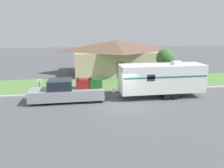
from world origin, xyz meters
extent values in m
plane|color=#515456|center=(0.00, 0.00, 0.00)|extent=(120.00, 120.00, 0.00)
cube|color=#ADADA8|center=(0.00, 3.75, 0.07)|extent=(80.00, 0.30, 0.14)
cube|color=#568442|center=(0.00, 7.40, 0.01)|extent=(80.00, 7.00, 0.03)
cube|color=tan|center=(1.74, 13.75, 1.57)|extent=(11.40, 7.71, 3.15)
pyramid|color=brown|center=(1.74, 13.75, 3.87)|extent=(12.31, 8.33, 1.44)
cube|color=#4C3828|center=(1.74, 9.92, 1.05)|extent=(1.00, 0.06, 2.10)
cylinder|color=black|center=(-6.75, 0.78, 0.42)|extent=(0.84, 0.28, 0.84)
cylinder|color=black|center=(-6.75, 2.45, 0.42)|extent=(0.84, 0.28, 0.84)
cylinder|color=black|center=(-2.60, 0.78, 0.42)|extent=(0.84, 0.28, 0.84)
cylinder|color=black|center=(-2.60, 2.45, 0.42)|extent=(0.84, 0.28, 0.84)
cube|color=gray|center=(-5.84, 1.62, 0.68)|extent=(3.83, 2.03, 0.90)
cube|color=#19232D|center=(-5.15, 1.62, 1.54)|extent=(1.99, 1.87, 0.82)
cube|color=gray|center=(-2.70, 1.62, 0.68)|extent=(2.46, 2.03, 0.90)
cube|color=#333333|center=(-1.41, 1.62, 0.35)|extent=(0.12, 1.83, 0.20)
cube|color=maroon|center=(-3.24, 1.62, 1.53)|extent=(1.13, 0.85, 0.80)
cube|color=black|center=(-3.60, 1.62, 2.01)|extent=(0.10, 0.94, 0.08)
cube|color=#194C1E|center=(-2.15, 1.62, 1.53)|extent=(1.13, 0.85, 0.80)
cube|color=black|center=(-2.52, 1.62, 2.01)|extent=(0.10, 0.94, 0.08)
cylinder|color=black|center=(4.14, 0.62, 0.35)|extent=(0.71, 0.22, 0.71)
cylinder|color=black|center=(4.14, 2.61, 0.35)|extent=(0.71, 0.22, 0.71)
cylinder|color=black|center=(4.91, 0.62, 0.35)|extent=(0.71, 0.22, 0.71)
cylinder|color=black|center=(4.91, 2.61, 0.35)|extent=(0.71, 0.22, 0.71)
cube|color=silver|center=(3.91, 1.62, 1.79)|extent=(7.70, 2.28, 2.47)
cube|color=#1E6660|center=(3.91, 0.47, 2.10)|extent=(7.55, 0.01, 0.14)
cube|color=#383838|center=(-0.58, 1.62, 0.61)|extent=(1.28, 0.12, 0.10)
cylinder|color=silver|center=(-0.51, 1.62, 0.84)|extent=(0.28, 0.28, 0.36)
cube|color=silver|center=(5.30, 1.62, 3.16)|extent=(0.80, 0.68, 0.28)
cube|color=#19232D|center=(2.52, 0.47, 2.10)|extent=(0.70, 0.01, 0.56)
cylinder|color=brown|center=(-7.37, 4.59, 0.57)|extent=(0.09, 0.09, 1.13)
cube|color=silver|center=(-7.37, 4.59, 1.24)|extent=(0.48, 0.20, 0.22)
cylinder|color=brown|center=(6.23, 6.55, 1.09)|extent=(0.24, 0.24, 2.17)
sphere|color=#38662D|center=(6.23, 6.55, 2.94)|extent=(2.04, 2.04, 2.04)
camera|label=1|loc=(-3.60, -16.86, 6.13)|focal=35.00mm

